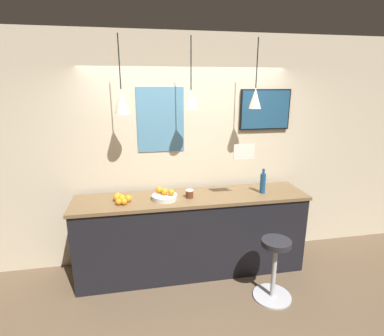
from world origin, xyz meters
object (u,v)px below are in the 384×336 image
bar_stool (275,263)px  juice_bottle (263,183)px  spread_jar (190,194)px  mounted_tv (265,110)px  fruit_bowl (165,196)px

bar_stool → juice_bottle: size_ratio=2.29×
juice_bottle → spread_jar: bearing=180.0°
bar_stool → mounted_tv: size_ratio=1.06×
fruit_bowl → mounted_tv: 1.70m
bar_stool → mounted_tv: mounted_tv is taller
fruit_bowl → mounted_tv: mounted_tv is taller
fruit_bowl → spread_jar: fruit_bowl is taller
bar_stool → spread_jar: bearing=142.7°
spread_jar → mounted_tv: 1.47m
bar_stool → juice_bottle: bearing=82.1°
juice_bottle → spread_jar: juice_bottle is taller
fruit_bowl → juice_bottle: size_ratio=0.96×
bar_stool → spread_jar: 1.21m
fruit_bowl → spread_jar: 0.29m
bar_stool → spread_jar: spread_jar is taller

